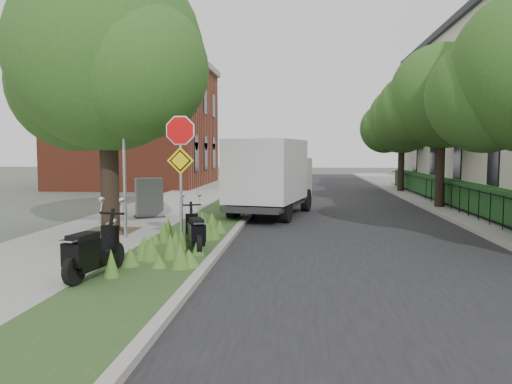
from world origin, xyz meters
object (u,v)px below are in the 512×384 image
sign_assembly (181,154)px  scooter_far (196,235)px  utility_cabinet (149,198)px  box_truck (271,174)px  scooter_near (89,256)px

sign_assembly → scooter_far: size_ratio=2.09×
utility_cabinet → box_truck: bearing=18.9°
sign_assembly → scooter_far: (0.42, -0.38, -1.83)m
scooter_near → box_truck: bearing=74.7°
box_truck → utility_cabinet: box_truck is taller
box_truck → utility_cabinet: (-4.10, -1.40, -0.79)m
scooter_far → sign_assembly: bearing=137.7°
sign_assembly → scooter_far: 1.92m
scooter_far → utility_cabinet: size_ratio=1.15×
sign_assembly → box_truck: bearing=75.6°
scooter_near → box_truck: 10.03m
sign_assembly → box_truck: sign_assembly is taller
scooter_near → scooter_far: (1.36, 2.62, -0.04)m
scooter_near → scooter_far: scooter_near is taller
utility_cabinet → scooter_far: bearing=-63.2°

